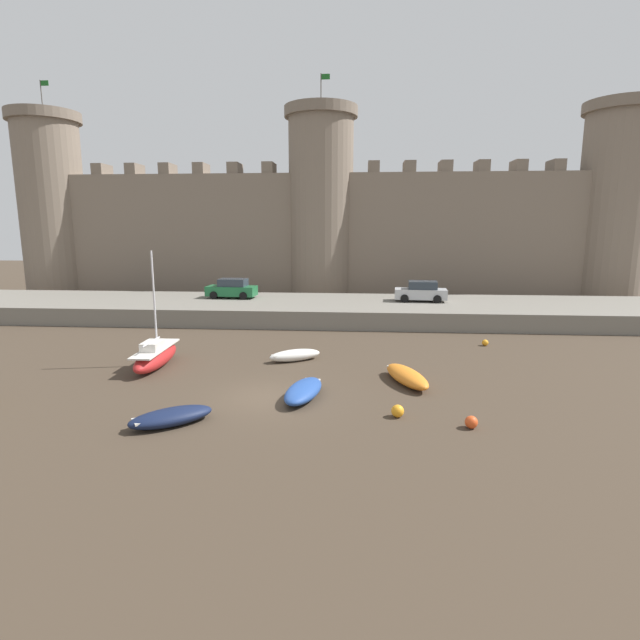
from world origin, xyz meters
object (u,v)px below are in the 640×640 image
sailboat_foreground_left (156,356)px  mooring_buoy_off_centre (485,343)px  rowboat_near_channel_right (303,390)px  rowboat_midflat_right (171,417)px  rowboat_near_channel_left (295,355)px  mooring_buoy_mid_mud (398,411)px  mooring_buoy_near_channel (471,422)px  car_quay_centre_west (232,289)px  rowboat_foreground_centre (407,376)px  car_quay_east (421,292)px

sailboat_foreground_left → mooring_buoy_off_centre: (18.48, 6.19, -0.42)m
rowboat_near_channel_right → rowboat_midflat_right: rowboat_near_channel_right is taller
sailboat_foreground_left → mooring_buoy_off_centre: sailboat_foreground_left is taller
rowboat_near_channel_left → rowboat_midflat_right: 9.90m
rowboat_near_channel_left → mooring_buoy_mid_mud: size_ratio=6.02×
rowboat_near_channel_left → mooring_buoy_near_channel: 11.60m
mooring_buoy_mid_mud → mooring_buoy_off_centre: mooring_buoy_mid_mud is taller
rowboat_near_channel_right → car_quay_centre_west: 22.13m
rowboat_foreground_centre → rowboat_near_channel_right: bearing=-152.4°
rowboat_midflat_right → mooring_buoy_near_channel: (11.15, 0.55, -0.09)m
rowboat_midflat_right → mooring_buoy_near_channel: size_ratio=6.85×
rowboat_foreground_centre → mooring_buoy_near_channel: (1.88, -5.18, -0.13)m
rowboat_near_channel_left → car_quay_centre_west: size_ratio=0.71×
mooring_buoy_off_centre → rowboat_near_channel_right: bearing=-134.5°
mooring_buoy_near_channel → car_quay_east: size_ratio=0.11×
rowboat_midflat_right → car_quay_east: 26.05m
sailboat_foreground_left → rowboat_near_channel_left: 7.37m
rowboat_midflat_right → car_quay_east: bearing=62.7°
mooring_buoy_near_channel → car_quay_centre_west: 27.58m
rowboat_near_channel_right → mooring_buoy_near_channel: size_ratio=7.61×
rowboat_foreground_centre → car_quay_east: size_ratio=0.94×
rowboat_near_channel_left → car_quay_centre_west: (-7.16, 14.47, 1.78)m
rowboat_midflat_right → car_quay_centre_west: 24.08m
rowboat_midflat_right → mooring_buoy_near_channel: 11.16m
rowboat_near_channel_right → car_quay_east: 21.17m
mooring_buoy_off_centre → rowboat_foreground_centre: bearing=-125.0°
rowboat_near_channel_right → mooring_buoy_mid_mud: size_ratio=7.23×
rowboat_near_channel_left → rowboat_near_channel_right: rowboat_near_channel_right is taller
sailboat_foreground_left → mooring_buoy_near_channel: sailboat_foreground_left is taller
rowboat_midflat_right → mooring_buoy_mid_mud: size_ratio=6.52×
rowboat_near_channel_right → rowboat_midflat_right: (-4.62, -3.30, -0.02)m
car_quay_centre_west → mooring_buoy_off_centre: bearing=-28.5°
rowboat_foreground_centre → mooring_buoy_mid_mud: rowboat_foreground_centre is taller
car_quay_east → sailboat_foreground_left: bearing=-135.0°
rowboat_near_channel_left → rowboat_foreground_centre: size_ratio=0.76×
rowboat_foreground_centre → car_quay_centre_west: bearing=125.7°
sailboat_foreground_left → car_quay_east: sailboat_foreground_left is taller
rowboat_midflat_right → car_quay_east: size_ratio=0.77×
car_quay_centre_west → mooring_buoy_mid_mud: bearing=-61.3°
rowboat_midflat_right → car_quay_centre_west: car_quay_centre_west is taller
rowboat_foreground_centre → car_quay_centre_west: size_ratio=0.94×
mooring_buoy_off_centre → mooring_buoy_near_channel: bearing=-105.6°
mooring_buoy_near_channel → sailboat_foreground_left: bearing=154.9°
sailboat_foreground_left → rowboat_midflat_right: sailboat_foreground_left is taller
rowboat_midflat_right → car_quay_centre_west: size_ratio=0.77×
mooring_buoy_mid_mud → car_quay_centre_west: size_ratio=0.12×
car_quay_centre_west → sailboat_foreground_left: bearing=-89.9°
rowboat_foreground_centre → mooring_buoy_mid_mud: (-0.75, -4.29, -0.12)m
mooring_buoy_off_centre → car_quay_centre_west: bearing=151.5°
mooring_buoy_mid_mud → mooring_buoy_near_channel: (2.63, -0.88, -0.01)m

